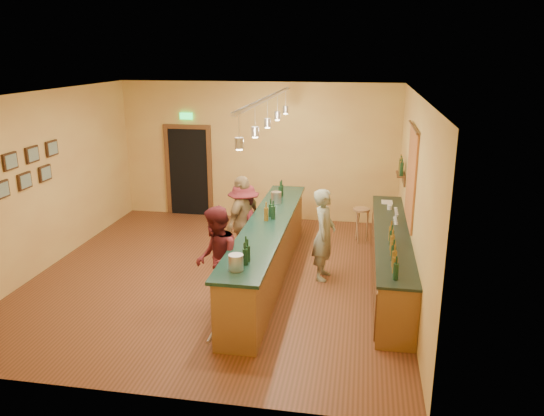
% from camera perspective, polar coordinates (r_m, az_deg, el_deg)
% --- Properties ---
extents(floor, '(7.00, 7.00, 0.00)m').
position_cam_1_polar(floor, '(9.64, -5.54, -7.19)').
color(floor, '#553018').
rests_on(floor, ground).
extents(ceiling, '(6.50, 7.00, 0.02)m').
position_cam_1_polar(ceiling, '(8.85, -6.13, 12.14)').
color(ceiling, silver).
rests_on(ceiling, wall_back).
extents(wall_back, '(6.50, 0.02, 3.20)m').
position_cam_1_polar(wall_back, '(12.44, -1.51, 6.07)').
color(wall_back, tan).
rests_on(wall_back, floor).
extents(wall_front, '(6.50, 0.02, 3.20)m').
position_cam_1_polar(wall_front, '(5.99, -14.80, -6.33)').
color(wall_front, tan).
rests_on(wall_front, floor).
extents(wall_left, '(0.02, 7.00, 3.20)m').
position_cam_1_polar(wall_left, '(10.45, -23.27, 2.66)').
color(wall_left, tan).
rests_on(wall_left, floor).
extents(wall_right, '(0.02, 7.00, 3.20)m').
position_cam_1_polar(wall_right, '(8.83, 14.97, 1.09)').
color(wall_right, tan).
rests_on(wall_right, floor).
extents(doorway, '(1.15, 0.09, 2.48)m').
position_cam_1_polar(doorway, '(12.94, -8.93, 4.15)').
color(doorway, black).
rests_on(doorway, wall_back).
extents(tapestry, '(0.03, 1.40, 1.60)m').
position_cam_1_polar(tapestry, '(9.15, 14.76, 3.27)').
color(tapestry, '#A93021').
rests_on(tapestry, wall_right).
extents(bottle_shelf, '(0.17, 0.55, 0.54)m').
position_cam_1_polar(bottle_shelf, '(10.65, 13.76, 4.15)').
color(bottle_shelf, '#522D18').
rests_on(bottle_shelf, wall_right).
extents(picture_grid, '(0.06, 2.20, 0.70)m').
position_cam_1_polar(picture_grid, '(9.75, -25.65, 3.57)').
color(picture_grid, '#382111').
rests_on(picture_grid, wall_left).
extents(back_counter, '(0.60, 4.55, 1.27)m').
position_cam_1_polar(back_counter, '(9.32, 12.65, -5.14)').
color(back_counter, brown).
rests_on(back_counter, floor).
extents(tasting_bar, '(0.74, 5.10, 1.38)m').
position_cam_1_polar(tasting_bar, '(9.22, -0.47, -4.15)').
color(tasting_bar, brown).
rests_on(tasting_bar, floor).
extents(pendant_track, '(0.11, 4.60, 0.50)m').
position_cam_1_polar(pendant_track, '(8.67, -0.49, 10.69)').
color(pendant_track, silver).
rests_on(pendant_track, ceiling).
extents(bartender, '(0.45, 0.63, 1.62)m').
position_cam_1_polar(bartender, '(9.24, 5.62, -2.85)').
color(bartender, gray).
rests_on(bartender, floor).
extents(customer_a, '(0.83, 0.95, 1.67)m').
position_cam_1_polar(customer_a, '(8.08, -5.98, -5.62)').
color(customer_a, '#59191E').
rests_on(customer_a, floor).
extents(customer_b, '(0.71, 1.09, 1.72)m').
position_cam_1_polar(customer_b, '(9.74, -3.09, -1.45)').
color(customer_b, '#997A51').
rests_on(customer_b, floor).
extents(customer_c, '(0.95, 1.16, 1.57)m').
position_cam_1_polar(customer_c, '(9.79, -3.04, -1.81)').
color(customer_c, '#59191E').
rests_on(customer_c, floor).
extents(bar_stool, '(0.35, 0.35, 0.72)m').
position_cam_1_polar(bar_stool, '(11.18, 9.58, -0.78)').
color(bar_stool, '#986044').
rests_on(bar_stool, floor).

